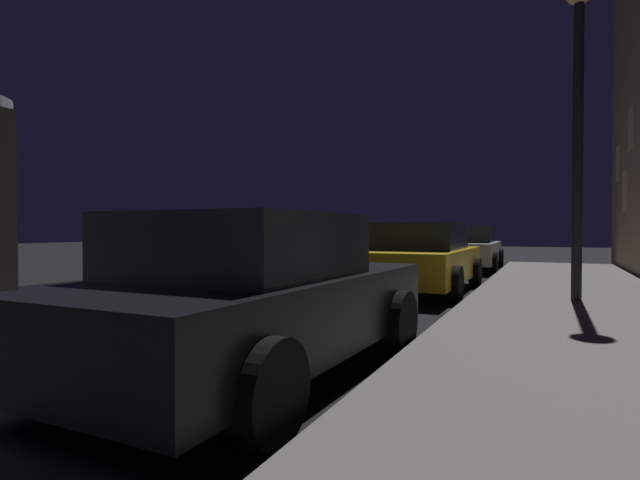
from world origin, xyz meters
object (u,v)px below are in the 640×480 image
(car_black, at_px, (250,296))
(car_silver, at_px, (466,248))
(street_lamp, at_px, (578,86))
(car_yellow_cab, at_px, (421,258))

(car_black, bearing_deg, car_silver, 89.99)
(car_black, xyz_separation_m, street_lamp, (2.83, 5.33, 2.92))
(car_yellow_cab, bearing_deg, car_black, -90.02)
(car_black, bearing_deg, car_yellow_cab, 89.98)
(car_silver, bearing_deg, street_lamp, -69.43)
(car_silver, height_order, street_lamp, street_lamp)
(car_yellow_cab, xyz_separation_m, street_lamp, (2.83, -1.22, 2.90))
(car_black, height_order, car_yellow_cab, same)
(car_black, relative_size, car_silver, 0.95)
(car_black, xyz_separation_m, car_yellow_cab, (0.00, 6.55, 0.01))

